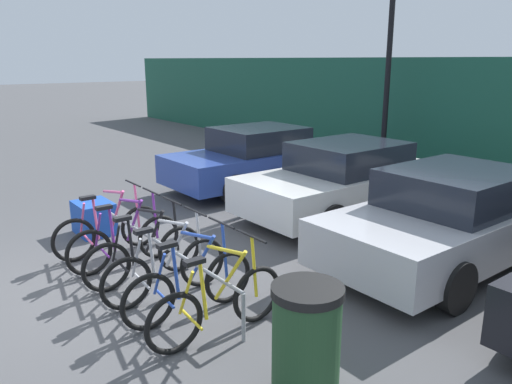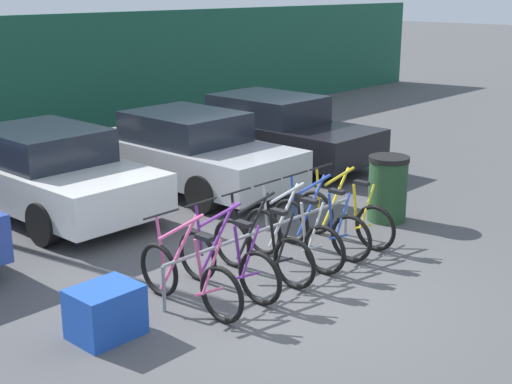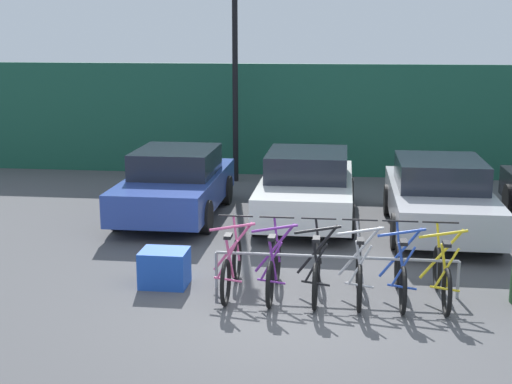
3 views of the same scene
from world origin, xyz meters
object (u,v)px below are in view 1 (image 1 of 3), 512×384
at_px(bicycle_black, 145,254).
at_px(car_blue, 256,158).
at_px(car_white, 345,180).
at_px(trash_bin, 306,341).
at_px(bicycle_pink, 109,230).
at_px(bicycle_blue, 190,285).
at_px(cargo_crate, 94,218).
at_px(lamp_post, 392,12).
at_px(bike_rack, 164,250).
at_px(bicycle_yellow, 218,304).
at_px(bicycle_purple, 125,241).
at_px(car_silver, 451,218).
at_px(bicycle_silver, 166,269).

xyz_separation_m(bicycle_black, car_blue, (-3.08, 4.27, 0.31)).
relative_size(bicycle_black, car_white, 0.41).
height_order(car_white, trash_bin, car_white).
relative_size(bicycle_pink, bicycle_black, 1.00).
distance_m(bicycle_blue, trash_bin, 1.84).
xyz_separation_m(bicycle_blue, cargo_crate, (-3.47, 0.15, -0.10)).
xyz_separation_m(car_blue, lamp_post, (0.68, 3.70, 3.33)).
relative_size(bike_rack, bicycle_pink, 2.07).
xyz_separation_m(car_blue, car_white, (2.70, 0.03, 0.00)).
bearing_deg(bicycle_yellow, bicycle_pink, -176.12).
bearing_deg(bicycle_purple, car_silver, 49.35).
bearing_deg(car_silver, cargo_crate, -141.22).
xyz_separation_m(bicycle_yellow, cargo_crate, (-4.05, 0.15, -0.10)).
distance_m(bicycle_pink, bicycle_silver, 1.84).
bearing_deg(bicycle_purple, cargo_crate, 170.87).
xyz_separation_m(bicycle_blue, lamp_post, (-3.59, 7.97, 3.64)).
height_order(bicycle_purple, bicycle_black, same).
relative_size(bicycle_silver, car_silver, 0.41).
bearing_deg(trash_bin, car_white, 128.93).
distance_m(bicycle_black, cargo_crate, 2.29).
bearing_deg(bike_rack, bicycle_black, -150.33).
height_order(bicycle_black, lamp_post, lamp_post).
bearing_deg(car_white, bicycle_silver, -77.09).
height_order(car_white, lamp_post, lamp_post).
bearing_deg(bicycle_yellow, car_white, 120.40).
xyz_separation_m(bicycle_pink, car_silver, (3.40, 3.72, 0.31)).
height_order(bicycle_black, cargo_crate, bicycle_black).
distance_m(bicycle_pink, bicycle_blue, 2.43).
xyz_separation_m(bike_rack, bicycle_blue, (0.93, -0.15, -0.11)).
relative_size(bicycle_black, cargo_crate, 2.44).
bearing_deg(car_white, car_silver, -12.67).
height_order(bike_rack, cargo_crate, bike_rack).
distance_m(car_blue, cargo_crate, 4.21).
bearing_deg(bicycle_purple, bicycle_black, -3.89).
height_order(bicycle_pink, bicycle_black, same).
height_order(bike_rack, trash_bin, trash_bin).
height_order(bike_rack, bicycle_purple, bicycle_purple).
bearing_deg(car_blue, bicycle_purple, -60.05).
bearing_deg(lamp_post, bicycle_black, -73.24).
relative_size(bicycle_pink, bicycle_silver, 1.00).
relative_size(bicycle_yellow, lamp_post, 0.23).
bearing_deg(car_white, lamp_post, 118.76).
height_order(car_silver, trash_bin, car_silver).
bearing_deg(bicycle_pink, car_white, 79.87).
relative_size(car_white, trash_bin, 4.07).
distance_m(bike_rack, cargo_crate, 2.55).
distance_m(bicycle_blue, car_blue, 6.05).
distance_m(bike_rack, car_white, 4.20).
xyz_separation_m(bicycle_black, trash_bin, (3.02, 0.08, 0.14)).
xyz_separation_m(bicycle_silver, car_silver, (1.56, 3.72, 0.31)).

